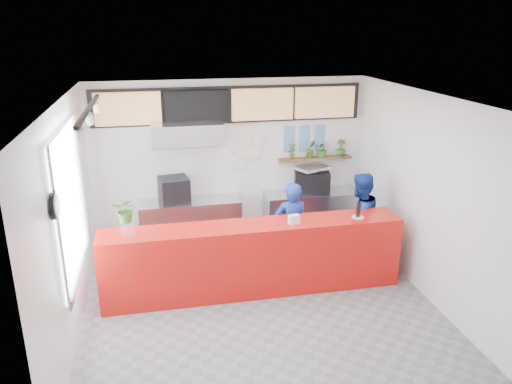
# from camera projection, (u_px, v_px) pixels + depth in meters

# --- Properties ---
(floor) EXTENTS (5.00, 5.00, 0.00)m
(floor) POSITION_uv_depth(u_px,v_px,m) (259.00, 304.00, 7.33)
(floor) COLOR slate
(floor) RESTS_ON ground
(ceiling) EXTENTS (5.00, 5.00, 0.00)m
(ceiling) POSITION_uv_depth(u_px,v_px,m) (260.00, 99.00, 6.36)
(ceiling) COLOR silver
(wall_back) EXTENTS (5.00, 0.00, 5.00)m
(wall_back) POSITION_uv_depth(u_px,v_px,m) (231.00, 162.00, 9.16)
(wall_back) COLOR white
(wall_back) RESTS_ON ground
(wall_left) EXTENTS (0.00, 5.00, 5.00)m
(wall_left) POSITION_uv_depth(u_px,v_px,m) (68.00, 223.00, 6.36)
(wall_left) COLOR white
(wall_left) RESTS_ON ground
(wall_right) EXTENTS (0.00, 5.00, 5.00)m
(wall_right) POSITION_uv_depth(u_px,v_px,m) (425.00, 196.00, 7.33)
(wall_right) COLOR white
(wall_right) RESTS_ON ground
(service_counter) EXTENTS (4.50, 0.60, 1.10)m
(service_counter) POSITION_uv_depth(u_px,v_px,m) (254.00, 258.00, 7.52)
(service_counter) COLOR red
(service_counter) RESTS_ON ground
(cream_band) EXTENTS (5.00, 0.02, 0.80)m
(cream_band) POSITION_uv_depth(u_px,v_px,m) (230.00, 102.00, 8.80)
(cream_band) COLOR beige
(cream_band) RESTS_ON wall_back
(prep_bench) EXTENTS (1.80, 0.60, 0.90)m
(prep_bench) POSITION_uv_depth(u_px,v_px,m) (191.00, 224.00, 9.07)
(prep_bench) COLOR #B2B5BA
(prep_bench) RESTS_ON ground
(panini_oven) EXTENTS (0.56, 0.56, 0.44)m
(panini_oven) POSITION_uv_depth(u_px,v_px,m) (174.00, 190.00, 8.80)
(panini_oven) COLOR black
(panini_oven) RESTS_ON prep_bench
(extraction_hood) EXTENTS (1.20, 0.70, 0.35)m
(extraction_hood) POSITION_uv_depth(u_px,v_px,m) (187.00, 133.00, 8.47)
(extraction_hood) COLOR #B2B5BA
(extraction_hood) RESTS_ON ceiling
(hood_lip) EXTENTS (1.20, 0.69, 0.31)m
(hood_lip) POSITION_uv_depth(u_px,v_px,m) (187.00, 144.00, 8.54)
(hood_lip) COLOR #B2B5BA
(hood_lip) RESTS_ON ceiling
(right_bench) EXTENTS (1.80, 0.60, 0.90)m
(right_bench) POSITION_uv_depth(u_px,v_px,m) (312.00, 214.00, 9.52)
(right_bench) COLOR #B2B5BA
(right_bench) RESTS_ON ground
(espresso_machine) EXTENTS (0.73, 0.59, 0.41)m
(espresso_machine) POSITION_uv_depth(u_px,v_px,m) (312.00, 182.00, 9.30)
(espresso_machine) COLOR black
(espresso_machine) RESTS_ON right_bench
(espresso_tray) EXTENTS (0.67, 0.57, 0.05)m
(espresso_tray) POSITION_uv_depth(u_px,v_px,m) (312.00, 168.00, 9.21)
(espresso_tray) COLOR #B2B5B9
(espresso_tray) RESTS_ON espresso_machine
(herb_shelf) EXTENTS (1.40, 0.18, 0.04)m
(herb_shelf) POSITION_uv_depth(u_px,v_px,m) (315.00, 158.00, 9.38)
(herb_shelf) COLOR brown
(herb_shelf) RESTS_ON wall_back
(menu_board_far_left) EXTENTS (1.10, 0.10, 0.55)m
(menu_board_far_left) POSITION_uv_depth(u_px,v_px,m) (128.00, 109.00, 8.37)
(menu_board_far_left) COLOR tan
(menu_board_far_left) RESTS_ON wall_back
(menu_board_mid_left) EXTENTS (1.10, 0.10, 0.55)m
(menu_board_mid_left) POSITION_uv_depth(u_px,v_px,m) (197.00, 106.00, 8.60)
(menu_board_mid_left) COLOR black
(menu_board_mid_left) RESTS_ON wall_back
(menu_board_mid_right) EXTENTS (1.10, 0.10, 0.55)m
(menu_board_mid_right) POSITION_uv_depth(u_px,v_px,m) (262.00, 104.00, 8.83)
(menu_board_mid_right) COLOR tan
(menu_board_mid_right) RESTS_ON wall_back
(menu_board_far_right) EXTENTS (1.10, 0.10, 0.55)m
(menu_board_far_right) POSITION_uv_depth(u_px,v_px,m) (325.00, 102.00, 9.05)
(menu_board_far_right) COLOR tan
(menu_board_far_right) RESTS_ON wall_back
(soffit) EXTENTS (4.80, 0.04, 0.65)m
(soffit) POSITION_uv_depth(u_px,v_px,m) (230.00, 105.00, 8.79)
(soffit) COLOR black
(soffit) RESTS_ON wall_back
(window_pane) EXTENTS (0.04, 2.20, 1.90)m
(window_pane) POSITION_uv_depth(u_px,v_px,m) (72.00, 200.00, 6.58)
(window_pane) COLOR silver
(window_pane) RESTS_ON wall_left
(window_frame) EXTENTS (0.03, 2.30, 2.00)m
(window_frame) POSITION_uv_depth(u_px,v_px,m) (74.00, 200.00, 6.58)
(window_frame) COLOR #B2B5BA
(window_frame) RESTS_ON wall_left
(wall_clock_rim) EXTENTS (0.05, 0.30, 0.30)m
(wall_clock_rim) POSITION_uv_depth(u_px,v_px,m) (54.00, 206.00, 5.36)
(wall_clock_rim) COLOR black
(wall_clock_rim) RESTS_ON wall_left
(wall_clock_face) EXTENTS (0.02, 0.26, 0.26)m
(wall_clock_face) POSITION_uv_depth(u_px,v_px,m) (57.00, 206.00, 5.36)
(wall_clock_face) COLOR white
(wall_clock_face) RESTS_ON wall_left
(track_rail) EXTENTS (0.05, 2.40, 0.04)m
(track_rail) POSITION_uv_depth(u_px,v_px,m) (89.00, 109.00, 5.98)
(track_rail) COLOR black
(track_rail) RESTS_ON ceiling
(dec_plate_a) EXTENTS (0.24, 0.03, 0.24)m
(dec_plate_a) POSITION_uv_depth(u_px,v_px,m) (239.00, 148.00, 9.08)
(dec_plate_a) COLOR silver
(dec_plate_a) RESTS_ON wall_back
(dec_plate_b) EXTENTS (0.24, 0.03, 0.24)m
(dec_plate_b) POSITION_uv_depth(u_px,v_px,m) (255.00, 153.00, 9.18)
(dec_plate_b) COLOR silver
(dec_plate_b) RESTS_ON wall_back
(dec_plate_c) EXTENTS (0.24, 0.03, 0.24)m
(dec_plate_c) POSITION_uv_depth(u_px,v_px,m) (239.00, 164.00, 9.18)
(dec_plate_c) COLOR silver
(dec_plate_c) RESTS_ON wall_back
(dec_plate_d) EXTENTS (0.24, 0.03, 0.24)m
(dec_plate_d) POSITION_uv_depth(u_px,v_px,m) (258.00, 139.00, 9.10)
(dec_plate_d) COLOR silver
(dec_plate_d) RESTS_ON wall_back
(photo_frame_a) EXTENTS (0.20, 0.02, 0.25)m
(photo_frame_a) POSITION_uv_depth(u_px,v_px,m) (289.00, 132.00, 9.20)
(photo_frame_a) COLOR #598CBF
(photo_frame_a) RESTS_ON wall_back
(photo_frame_b) EXTENTS (0.20, 0.02, 0.25)m
(photo_frame_b) POSITION_uv_depth(u_px,v_px,m) (305.00, 132.00, 9.26)
(photo_frame_b) COLOR #598CBF
(photo_frame_b) RESTS_ON wall_back
(photo_frame_c) EXTENTS (0.20, 0.02, 0.25)m
(photo_frame_c) POSITION_uv_depth(u_px,v_px,m) (320.00, 131.00, 9.32)
(photo_frame_c) COLOR #598CBF
(photo_frame_c) RESTS_ON wall_back
(photo_frame_d) EXTENTS (0.20, 0.02, 0.25)m
(photo_frame_d) POSITION_uv_depth(u_px,v_px,m) (289.00, 146.00, 9.28)
(photo_frame_d) COLOR #598CBF
(photo_frame_d) RESTS_ON wall_back
(photo_frame_e) EXTENTS (0.20, 0.02, 0.25)m
(photo_frame_e) POSITION_uv_depth(u_px,v_px,m) (304.00, 145.00, 9.34)
(photo_frame_e) COLOR #598CBF
(photo_frame_e) RESTS_ON wall_back
(photo_frame_f) EXTENTS (0.20, 0.02, 0.25)m
(photo_frame_f) POSITION_uv_depth(u_px,v_px,m) (320.00, 144.00, 9.40)
(photo_frame_f) COLOR #598CBF
(photo_frame_f) RESTS_ON wall_back
(staff_center) EXTENTS (0.59, 0.40, 1.56)m
(staff_center) POSITION_uv_depth(u_px,v_px,m) (291.00, 229.00, 8.01)
(staff_center) COLOR navy
(staff_center) RESTS_ON ground
(staff_right) EXTENTS (0.96, 0.87, 1.62)m
(staff_right) POSITION_uv_depth(u_px,v_px,m) (359.00, 220.00, 8.29)
(staff_right) COLOR navy
(staff_right) RESTS_ON ground
(herb_a) EXTENTS (0.17, 0.12, 0.30)m
(herb_a) POSITION_uv_depth(u_px,v_px,m) (292.00, 151.00, 9.24)
(herb_a) COLOR #376523
(herb_a) RESTS_ON herb_shelf
(herb_b) EXTENTS (0.20, 0.17, 0.34)m
(herb_b) POSITION_uv_depth(u_px,v_px,m) (311.00, 149.00, 9.30)
(herb_b) COLOR #376523
(herb_b) RESTS_ON herb_shelf
(herb_c) EXTENTS (0.34, 0.31, 0.31)m
(herb_c) POSITION_uv_depth(u_px,v_px,m) (323.00, 149.00, 9.35)
(herb_c) COLOR #376523
(herb_c) RESTS_ON herb_shelf
(herb_d) EXTENTS (0.20, 0.19, 0.32)m
(herb_d) POSITION_uv_depth(u_px,v_px,m) (341.00, 148.00, 9.42)
(herb_d) COLOR #376523
(herb_d) RESTS_ON herb_shelf
(glass_vase) EXTENTS (0.23, 0.23, 0.23)m
(glass_vase) POSITION_uv_depth(u_px,v_px,m) (128.00, 229.00, 6.89)
(glass_vase) COLOR silver
(glass_vase) RESTS_ON service_counter
(basil_vase) EXTENTS (0.40, 0.37, 0.36)m
(basil_vase) POSITION_uv_depth(u_px,v_px,m) (126.00, 210.00, 6.80)
(basil_vase) COLOR #376523
(basil_vase) RESTS_ON glass_vase
(napkin_holder) EXTENTS (0.17, 0.13, 0.14)m
(napkin_holder) POSITION_uv_depth(u_px,v_px,m) (294.00, 219.00, 7.36)
(napkin_holder) COLOR white
(napkin_holder) RESTS_ON service_counter
(white_plate) EXTENTS (0.22, 0.22, 0.01)m
(white_plate) POSITION_uv_depth(u_px,v_px,m) (358.00, 217.00, 7.61)
(white_plate) COLOR white
(white_plate) RESTS_ON service_counter
(pepper_mill) EXTENTS (0.08, 0.08, 0.24)m
(pepper_mill) POSITION_uv_depth(u_px,v_px,m) (358.00, 209.00, 7.57)
(pepper_mill) COLOR black
(pepper_mill) RESTS_ON white_plate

